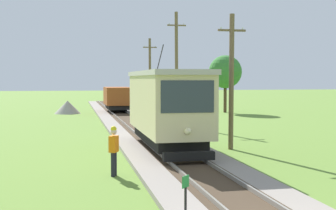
{
  "coord_description": "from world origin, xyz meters",
  "views": [
    {
      "loc": [
        -4.3,
        -7.98,
        3.44
      ],
      "look_at": [
        0.24,
        13.85,
        2.17
      ],
      "focal_mm": 48.89,
      "sensor_mm": 36.0,
      "label": 1
    }
  ],
  "objects_px": {
    "utility_pole_far": "(150,75)",
    "utility_pole_near_tram": "(231,80)",
    "trackside_signal_marker": "(186,197)",
    "track_worker": "(114,149)",
    "tree_left_near": "(225,72)",
    "utility_pole_mid": "(177,67)",
    "red_tram": "(167,106)",
    "gravel_pile": "(68,107)",
    "freight_car": "(117,98)"
  },
  "relations": [
    {
      "from": "utility_pole_far",
      "to": "utility_pole_near_tram",
      "type": "bearing_deg",
      "value": -90.0
    },
    {
      "from": "trackside_signal_marker",
      "to": "track_worker",
      "type": "relative_size",
      "value": 0.66
    },
    {
      "from": "tree_left_near",
      "to": "utility_pole_near_tram",
      "type": "bearing_deg",
      "value": -108.23
    },
    {
      "from": "utility_pole_mid",
      "to": "track_worker",
      "type": "relative_size",
      "value": 4.72
    },
    {
      "from": "red_tram",
      "to": "track_worker",
      "type": "relative_size",
      "value": 4.79
    },
    {
      "from": "gravel_pile",
      "to": "freight_car",
      "type": "bearing_deg",
      "value": -12.69
    },
    {
      "from": "gravel_pile",
      "to": "tree_left_near",
      "type": "xyz_separation_m",
      "value": [
        15.88,
        -1.75,
        3.52
      ]
    },
    {
      "from": "trackside_signal_marker",
      "to": "track_worker",
      "type": "bearing_deg",
      "value": 101.35
    },
    {
      "from": "gravel_pile",
      "to": "tree_left_near",
      "type": "bearing_deg",
      "value": -6.28
    },
    {
      "from": "utility_pole_near_tram",
      "to": "tree_left_near",
      "type": "bearing_deg",
      "value": 71.77
    },
    {
      "from": "utility_pole_near_tram",
      "to": "track_worker",
      "type": "relative_size",
      "value": 3.69
    },
    {
      "from": "utility_pole_far",
      "to": "gravel_pile",
      "type": "xyz_separation_m",
      "value": [
        -8.1,
        1.44,
        -3.2
      ]
    },
    {
      "from": "freight_car",
      "to": "track_worker",
      "type": "distance_m",
      "value": 29.49
    },
    {
      "from": "red_tram",
      "to": "tree_left_near",
      "type": "bearing_deg",
      "value": 65.16
    },
    {
      "from": "utility_pole_near_tram",
      "to": "utility_pole_far",
      "type": "relative_size",
      "value": 0.88
    },
    {
      "from": "utility_pole_mid",
      "to": "trackside_signal_marker",
      "type": "bearing_deg",
      "value": -102.31
    },
    {
      "from": "red_tram",
      "to": "utility_pole_near_tram",
      "type": "relative_size",
      "value": 1.3
    },
    {
      "from": "freight_car",
      "to": "utility_pole_far",
      "type": "xyz_separation_m",
      "value": [
        3.25,
        -0.35,
        2.29
      ]
    },
    {
      "from": "trackside_signal_marker",
      "to": "gravel_pile",
      "type": "bearing_deg",
      "value": 94.9
    },
    {
      "from": "utility_pole_mid",
      "to": "trackside_signal_marker",
      "type": "relative_size",
      "value": 7.13
    },
    {
      "from": "utility_pole_far",
      "to": "tree_left_near",
      "type": "height_order",
      "value": "utility_pole_far"
    },
    {
      "from": "red_tram",
      "to": "utility_pole_far",
      "type": "height_order",
      "value": "utility_pole_far"
    },
    {
      "from": "utility_pole_near_tram",
      "to": "trackside_signal_marker",
      "type": "distance_m",
      "value": 12.25
    },
    {
      "from": "red_tram",
      "to": "utility_pole_far",
      "type": "xyz_separation_m",
      "value": [
        3.24,
        24.14,
        1.65
      ]
    },
    {
      "from": "utility_pole_mid",
      "to": "tree_left_near",
      "type": "distance_m",
      "value": 14.01
    },
    {
      "from": "freight_car",
      "to": "trackside_signal_marker",
      "type": "relative_size",
      "value": 4.41
    },
    {
      "from": "red_tram",
      "to": "trackside_signal_marker",
      "type": "relative_size",
      "value": 7.24
    },
    {
      "from": "utility_pole_near_tram",
      "to": "track_worker",
      "type": "bearing_deg",
      "value": -140.76
    },
    {
      "from": "trackside_signal_marker",
      "to": "tree_left_near",
      "type": "height_order",
      "value": "tree_left_near"
    },
    {
      "from": "track_worker",
      "to": "gravel_pile",
      "type": "bearing_deg",
      "value": -58.9
    },
    {
      "from": "tree_left_near",
      "to": "trackside_signal_marker",
      "type": "bearing_deg",
      "value": -110.32
    },
    {
      "from": "tree_left_near",
      "to": "utility_pole_far",
      "type": "bearing_deg",
      "value": 177.73
    },
    {
      "from": "freight_car",
      "to": "utility_pole_far",
      "type": "relative_size",
      "value": 0.69
    },
    {
      "from": "utility_pole_mid",
      "to": "utility_pole_far",
      "type": "relative_size",
      "value": 1.12
    },
    {
      "from": "tree_left_near",
      "to": "track_worker",
      "type": "bearing_deg",
      "value": -115.93
    },
    {
      "from": "utility_pole_mid",
      "to": "tree_left_near",
      "type": "bearing_deg",
      "value": 56.22
    },
    {
      "from": "utility_pole_near_tram",
      "to": "tree_left_near",
      "type": "relative_size",
      "value": 1.12
    },
    {
      "from": "freight_car",
      "to": "track_worker",
      "type": "xyz_separation_m",
      "value": [
        -2.91,
        -29.34,
        -0.57
      ]
    },
    {
      "from": "utility_pole_mid",
      "to": "utility_pole_far",
      "type": "bearing_deg",
      "value": 90.0
    },
    {
      "from": "utility_pole_mid",
      "to": "trackside_signal_marker",
      "type": "distance_m",
      "value": 23.69
    },
    {
      "from": "utility_pole_near_tram",
      "to": "gravel_pile",
      "type": "xyz_separation_m",
      "value": [
        -8.1,
        25.4,
        -2.74
      ]
    },
    {
      "from": "utility_pole_mid",
      "to": "gravel_pile",
      "type": "xyz_separation_m",
      "value": [
        -8.1,
        13.39,
        -3.65
      ]
    },
    {
      "from": "utility_pole_near_tram",
      "to": "utility_pole_mid",
      "type": "height_order",
      "value": "utility_pole_mid"
    },
    {
      "from": "utility_pole_far",
      "to": "trackside_signal_marker",
      "type": "height_order",
      "value": "utility_pole_far"
    },
    {
      "from": "red_tram",
      "to": "gravel_pile",
      "type": "height_order",
      "value": "red_tram"
    },
    {
      "from": "utility_pole_mid",
      "to": "track_worker",
      "type": "xyz_separation_m",
      "value": [
        -6.16,
        -17.04,
        -3.32
      ]
    },
    {
      "from": "gravel_pile",
      "to": "tree_left_near",
      "type": "height_order",
      "value": "tree_left_near"
    },
    {
      "from": "trackside_signal_marker",
      "to": "utility_pole_mid",
      "type": "bearing_deg",
      "value": 77.69
    },
    {
      "from": "utility_pole_near_tram",
      "to": "gravel_pile",
      "type": "relative_size",
      "value": 2.54
    },
    {
      "from": "utility_pole_far",
      "to": "tree_left_near",
      "type": "distance_m",
      "value": 7.8
    }
  ]
}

